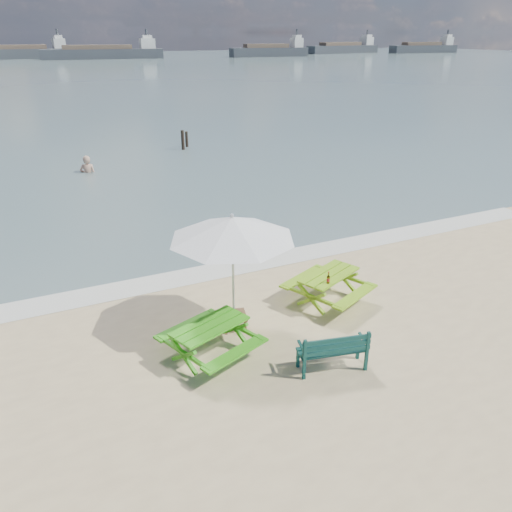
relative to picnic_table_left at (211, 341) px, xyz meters
name	(u,v)px	position (x,y,z in m)	size (l,w,h in m)	color
sea	(33,71)	(1.26, 83.79, -0.33)	(300.00, 300.00, 0.00)	slate
foam_strip	(211,272)	(1.26, 3.39, -0.32)	(22.00, 0.90, 0.01)	silver
picnic_table_left	(211,341)	(0.00, 0.00, 0.00)	(1.90, 2.00, 0.69)	#359B17
picnic_table_right	(328,289)	(3.10, 0.82, 0.01)	(2.01, 2.10, 0.71)	#76AA19
park_bench	(332,357)	(1.84, -1.26, -0.09)	(1.30, 0.68, 0.77)	#0D3833
side_table	(234,321)	(0.77, 0.72, -0.16)	(0.59, 0.59, 0.32)	brown
patio_umbrella	(232,228)	(0.77, 0.72, 1.87)	(2.97, 2.97, 2.42)	silver
beer_bottle	(328,280)	(2.83, 0.46, 0.46)	(0.07, 0.07, 0.26)	brown
swimmer	(89,177)	(-0.10, 14.96, -0.52)	(0.78, 0.62, 1.86)	tan
mooring_pilings	(184,142)	(5.21, 17.83, 0.03)	(0.56, 0.76, 1.19)	black
cargo_ships	(245,51)	(54.37, 119.71, 0.85)	(130.69, 20.57, 4.40)	#34393E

